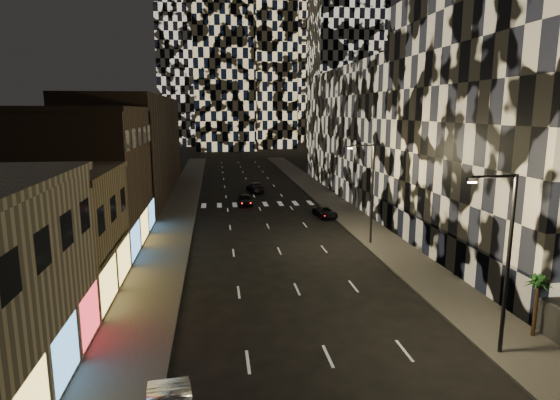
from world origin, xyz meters
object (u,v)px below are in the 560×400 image
object	(u,v)px
streetlight_far	(370,187)
palm_tree	(538,286)
streetlight_near	(504,252)
car_dark_midlane	(245,200)
car_dark_oncoming	(255,187)
car_dark_rightlane	(325,212)

from	to	relation	value
streetlight_far	palm_tree	size ratio (longest dim) A/B	2.64
streetlight_near	car_dark_midlane	distance (m)	41.17
car_dark_midlane	car_dark_oncoming	distance (m)	10.18
car_dark_oncoming	palm_tree	distance (m)	49.52
car_dark_midlane	car_dark_oncoming	size ratio (longest dim) A/B	0.84
car_dark_rightlane	palm_tree	distance (m)	30.41
streetlight_far	streetlight_near	bearing A→B (deg)	-90.00
streetlight_near	palm_tree	distance (m)	4.09
car_dark_midlane	streetlight_far	bearing A→B (deg)	-66.27
streetlight_far	car_dark_midlane	size ratio (longest dim) A/B	2.12
streetlight_near	car_dark_oncoming	xyz separation A→B (m)	(-7.85, 49.61, -4.62)
car_dark_oncoming	car_dark_rightlane	bearing A→B (deg)	102.06
car_dark_oncoming	car_dark_midlane	bearing A→B (deg)	70.25
car_dark_midlane	car_dark_rightlane	distance (m)	12.00
streetlight_far	car_dark_oncoming	distance (m)	30.98
streetlight_near	car_dark_midlane	xyz separation A→B (m)	(-10.01, 39.66, -4.63)
streetlight_far	car_dark_rightlane	size ratio (longest dim) A/B	2.16
streetlight_far	palm_tree	world-z (taller)	streetlight_far
streetlight_near	car_dark_oncoming	world-z (taller)	streetlight_near
streetlight_near	car_dark_midlane	size ratio (longest dim) A/B	2.12
streetlight_near	car_dark_rightlane	xyz separation A→B (m)	(-1.35, 31.36, -4.77)
streetlight_far	palm_tree	xyz separation A→B (m)	(3.03, -18.64, -2.39)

